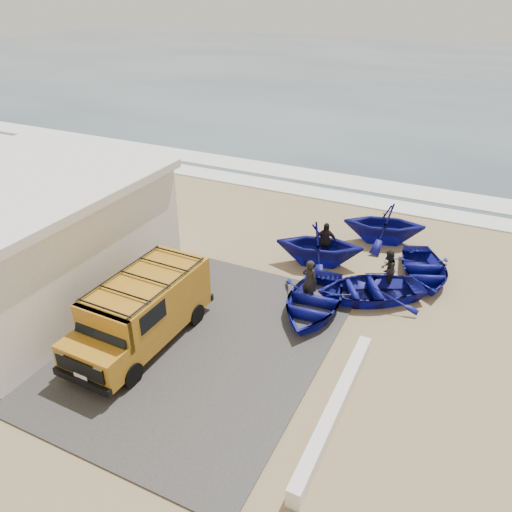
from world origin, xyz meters
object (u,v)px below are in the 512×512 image
(boat_mid_left, at_px, (319,244))
(fisherman_back, at_px, (325,242))
(boat_mid_right, at_px, (424,269))
(boat_far_left, at_px, (384,223))
(fisherman_front, at_px, (310,281))
(fisherman_middle, at_px, (388,269))
(parapet, at_px, (335,409))
(building, at_px, (14,237))
(boat_near_left, at_px, (313,301))
(van, at_px, (143,309))
(boat_near_right, at_px, (370,289))

(boat_mid_left, height_order, fisherman_back, boat_mid_left)
(fisherman_back, bearing_deg, boat_mid_right, -8.82)
(boat_far_left, bearing_deg, fisherman_front, -26.50)
(boat_far_left, distance_m, fisherman_middle, 3.74)
(boat_mid_right, xyz_separation_m, boat_far_left, (-2.16, 2.34, 0.55))
(parapet, xyz_separation_m, boat_mid_right, (0.87, 8.40, 0.10))
(building, xyz_separation_m, fisherman_middle, (12.21, 6.13, -1.41))
(boat_near_left, distance_m, boat_mid_right, 5.10)
(parapet, bearing_deg, fisherman_middle, 92.36)
(boat_mid_left, height_order, boat_far_left, boat_mid_left)
(parapet, distance_m, fisherman_middle, 7.16)
(fisherman_back, bearing_deg, van, -127.82)
(boat_near_left, relative_size, fisherman_front, 2.37)
(boat_near_right, height_order, boat_mid_right, boat_near_right)
(building, bearing_deg, fisherman_back, 36.92)
(boat_near_left, height_order, boat_mid_left, boat_mid_left)
(fisherman_front, height_order, fisherman_middle, fisherman_front)
(boat_mid_left, bearing_deg, fisherman_middle, -112.82)
(parapet, xyz_separation_m, fisherman_back, (-3.10, 8.06, 0.57))
(boat_near_left, bearing_deg, boat_near_right, 41.33)
(boat_mid_left, xyz_separation_m, fisherman_back, (0.08, 0.48, -0.08))
(parapet, height_order, van, van)
(boat_mid_left, distance_m, boat_mid_right, 4.16)
(building, bearing_deg, van, -5.25)
(boat_mid_left, xyz_separation_m, fisherman_middle, (2.88, -0.45, -0.17))
(fisherman_middle, bearing_deg, fisherman_back, -101.93)
(van, relative_size, boat_near_left, 1.31)
(parapet, relative_size, fisherman_middle, 4.00)
(building, height_order, van, building)
(fisherman_back, bearing_deg, boat_near_right, -53.84)
(parapet, distance_m, boat_far_left, 10.83)
(boat_near_right, bearing_deg, building, -99.55)
(boat_near_left, bearing_deg, fisherman_back, 98.21)
(van, bearing_deg, parapet, -2.59)
(boat_near_left, height_order, fisherman_middle, fisherman_middle)
(van, bearing_deg, boat_near_right, 44.79)
(parapet, distance_m, fisherman_front, 5.54)
(building, relative_size, boat_far_left, 2.69)
(boat_near_left, bearing_deg, fisherman_front, 118.84)
(building, relative_size, boat_mid_right, 2.59)
(fisherman_front, distance_m, fisherman_middle, 3.22)
(boat_mid_left, bearing_deg, boat_mid_right, -92.58)
(boat_near_right, distance_m, fisherman_back, 3.23)
(boat_near_left, bearing_deg, fisherman_middle, 50.28)
(parapet, height_order, fisherman_middle, fisherman_middle)
(van, bearing_deg, boat_near_left, 43.69)
(boat_far_left, bearing_deg, boat_near_left, -22.53)
(boat_mid_left, height_order, fisherman_front, boat_mid_left)
(van, distance_m, fisherman_back, 8.35)
(boat_near_right, height_order, fisherman_middle, fisherman_middle)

